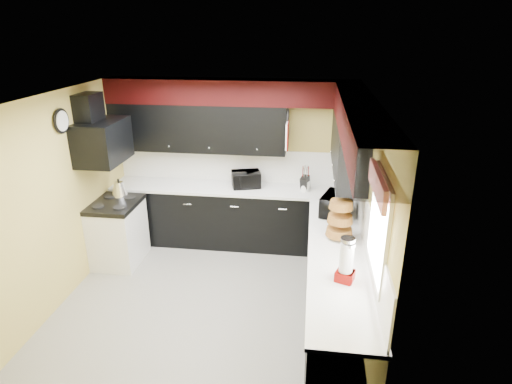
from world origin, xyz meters
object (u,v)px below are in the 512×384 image
microwave (337,205)px  kettle (119,189)px  utensil_crock (305,186)px  toaster_oven (246,179)px  knife_block (305,184)px

microwave → kettle: microwave is taller
utensil_crock → kettle: size_ratio=0.67×
toaster_oven → knife_block: size_ratio=1.81×
toaster_oven → utensil_crock: 0.88m
knife_block → utensil_crock: bearing=-70.9°
toaster_oven → kettle: toaster_oven is taller
toaster_oven → microwave: (1.29, -0.83, 0.01)m
kettle → knife_block: bearing=10.1°
microwave → knife_block: bearing=45.9°
microwave → utensil_crock: size_ratio=3.20×
knife_block → kettle: size_ratio=1.01×
toaster_oven → utensil_crock: toaster_oven is taller
microwave → kettle: bearing=101.8°
kettle → microwave: bearing=-5.8°
microwave → utensil_crock: microwave is taller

